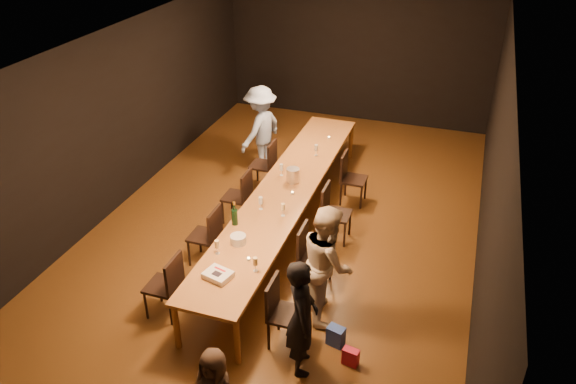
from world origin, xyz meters
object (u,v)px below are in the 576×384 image
(woman_birthday, at_px, (302,317))
(chair_right_1, at_px, (315,258))
(chair_left_3, at_px, (263,164))
(champagne_bottle, at_px, (234,213))
(chair_right_2, at_px, (337,214))
(chair_right_3, at_px, (354,179))
(chair_left_1, at_px, (204,235))
(birthday_cake, at_px, (218,275))
(chair_left_0, at_px, (163,285))
(plate_stack, at_px, (238,239))
(man_blue, at_px, (261,129))
(woman_tan, at_px, (327,263))
(chair_right_0, at_px, (287,314))
(chair_left_2, at_px, (237,196))
(table, at_px, (285,192))
(ice_bucket, at_px, (293,175))

(woman_birthday, bearing_deg, chair_right_1, -9.28)
(chair_left_3, height_order, champagne_bottle, champagne_bottle)
(chair_right_2, distance_m, chair_right_3, 1.20)
(chair_left_1, bearing_deg, birthday_cake, -145.86)
(chair_left_0, relative_size, plate_stack, 4.29)
(chair_right_2, distance_m, chair_left_0, 2.94)
(man_blue, xyz_separation_m, champagne_bottle, (0.80, -3.08, 0.10))
(chair_right_1, height_order, woman_tan, woman_tan)
(woman_birthday, bearing_deg, chair_right_0, 22.67)
(birthday_cake, height_order, plate_stack, plate_stack)
(woman_birthday, relative_size, plate_stack, 7.01)
(chair_left_0, xyz_separation_m, birthday_cake, (0.78, 0.05, 0.32))
(chair_left_0, bearing_deg, chair_right_2, -35.31)
(woman_birthday, bearing_deg, chair_right_3, -15.64)
(woman_tan, bearing_deg, chair_left_2, 25.69)
(table, distance_m, champagne_bottle, 1.25)
(chair_right_2, distance_m, birthday_cake, 2.54)
(table, height_order, chair_right_0, chair_right_0)
(chair_right_3, distance_m, plate_stack, 2.98)
(chair_right_0, relative_size, woman_birthday, 0.61)
(woman_birthday, bearing_deg, table, 2.94)
(chair_right_1, relative_size, champagne_bottle, 2.52)
(chair_left_2, bearing_deg, plate_stack, -155.47)
(plate_stack, relative_size, ice_bucket, 0.93)
(table, height_order, ice_bucket, ice_bucket)
(chair_right_0, relative_size, champagne_bottle, 2.52)
(chair_right_3, height_order, champagne_bottle, champagne_bottle)
(woman_birthday, distance_m, woman_tan, 1.00)
(chair_right_0, xyz_separation_m, plate_stack, (-0.97, 0.81, 0.35))
(chair_right_3, xyz_separation_m, chair_left_2, (-1.70, -1.20, 0.00))
(champagne_bottle, bearing_deg, chair_right_1, -1.07)
(chair_left_2, height_order, plate_stack, chair_left_2)
(chair_right_0, xyz_separation_m, ice_bucket, (-0.82, 2.68, 0.40))
(chair_left_0, distance_m, woman_birthday, 2.02)
(chair_left_3, height_order, ice_bucket, ice_bucket)
(table, distance_m, chair_left_0, 2.56)
(chair_right_1, relative_size, chair_right_3, 1.00)
(chair_left_2, bearing_deg, chair_right_0, -144.69)
(chair_right_0, xyz_separation_m, chair_left_2, (-1.70, 2.40, 0.00))
(woman_birthday, xyz_separation_m, man_blue, (-2.28, 4.61, 0.08))
(ice_bucket, bearing_deg, table, -96.70)
(table, height_order, chair_left_0, chair_left_0)
(chair_right_1, bearing_deg, ice_bucket, -151.06)
(chair_left_0, relative_size, chair_left_2, 1.00)
(chair_left_2, relative_size, chair_left_3, 1.00)
(chair_left_0, bearing_deg, chair_left_1, 0.00)
(chair_right_3, bearing_deg, chair_left_2, -54.78)
(man_blue, distance_m, plate_stack, 3.64)
(chair_right_3, relative_size, man_blue, 0.56)
(birthday_cake, height_order, champagne_bottle, champagne_bottle)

